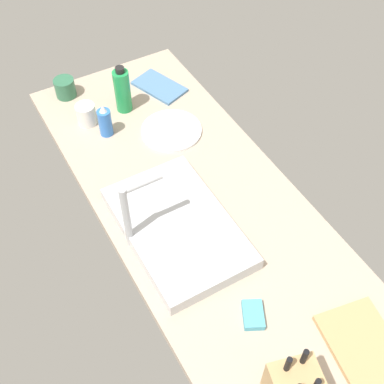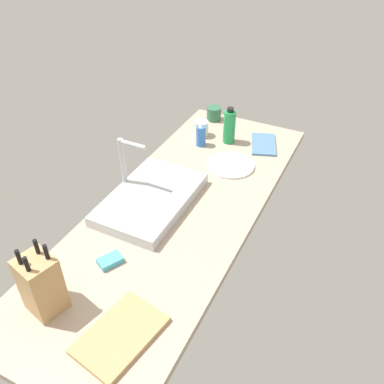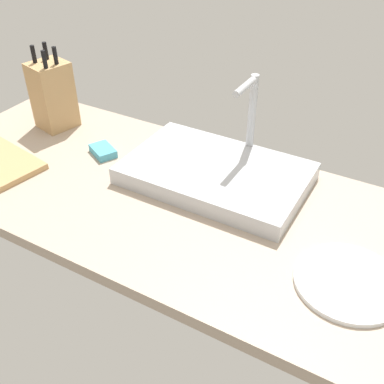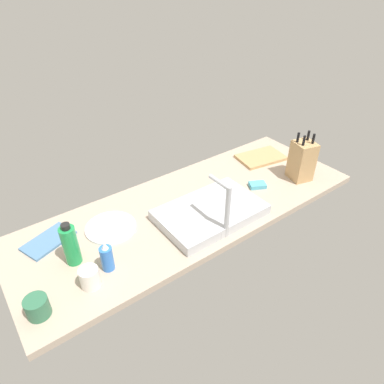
{
  "view_description": "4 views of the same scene",
  "coord_description": "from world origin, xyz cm",
  "px_view_note": "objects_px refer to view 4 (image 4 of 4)",
  "views": [
    {
      "loc": [
        -89.61,
        57.09,
        141.67
      ],
      "look_at": [
        4.38,
        3.45,
        11.81
      ],
      "focal_mm": 47.05,
      "sensor_mm": 36.0,
      "label": 1
    },
    {
      "loc": [
        -124.63,
        -68.44,
        123.16
      ],
      "look_at": [
        4.99,
        -4.36,
        10.8
      ],
      "focal_mm": 38.86,
      "sensor_mm": 36.0,
      "label": 2
    },
    {
      "loc": [
        45.92,
        -85.91,
        79.77
      ],
      "look_at": [
        -1.44,
        -2.77,
        9.61
      ],
      "focal_mm": 42.54,
      "sensor_mm": 36.0,
      "label": 3
    },
    {
      "loc": [
        85.55,
        115.76,
        112.72
      ],
      "look_at": [
        -2.62,
        -2.74,
        9.52
      ],
      "focal_mm": 32.36,
      "sensor_mm": 36.0,
      "label": 4
    }
  ],
  "objects_px": {
    "knife_block": "(302,161)",
    "soap_bottle": "(107,258)",
    "faucet": "(225,207)",
    "dinner_plate": "(111,227)",
    "cutting_board": "(261,157)",
    "sink_basin": "(210,212)",
    "ceramic_cup": "(37,307)",
    "coffee_mug": "(90,278)",
    "dish_towel": "(49,241)",
    "water_bottle": "(70,245)",
    "dish_sponge": "(257,185)"
  },
  "relations": [
    {
      "from": "knife_block",
      "to": "soap_bottle",
      "type": "bearing_deg",
      "value": 13.82
    },
    {
      "from": "faucet",
      "to": "dinner_plate",
      "type": "height_order",
      "value": "faucet"
    },
    {
      "from": "cutting_board",
      "to": "sink_basin",
      "type": "bearing_deg",
      "value": 22.54
    },
    {
      "from": "faucet",
      "to": "ceramic_cup",
      "type": "distance_m",
      "value": 0.84
    },
    {
      "from": "knife_block",
      "to": "cutting_board",
      "type": "xyz_separation_m",
      "value": [
        0.01,
        -0.29,
        -0.11
      ]
    },
    {
      "from": "dinner_plate",
      "to": "coffee_mug",
      "type": "bearing_deg",
      "value": 51.53
    },
    {
      "from": "faucet",
      "to": "dish_towel",
      "type": "height_order",
      "value": "faucet"
    },
    {
      "from": "knife_block",
      "to": "dinner_plate",
      "type": "bearing_deg",
      "value": 1.96
    },
    {
      "from": "sink_basin",
      "to": "coffee_mug",
      "type": "bearing_deg",
      "value": 4.93
    },
    {
      "from": "faucet",
      "to": "knife_block",
      "type": "relative_size",
      "value": 0.98
    },
    {
      "from": "sink_basin",
      "to": "soap_bottle",
      "type": "distance_m",
      "value": 0.56
    },
    {
      "from": "soap_bottle",
      "to": "water_bottle",
      "type": "relative_size",
      "value": 0.69
    },
    {
      "from": "soap_bottle",
      "to": "dish_sponge",
      "type": "height_order",
      "value": "soap_bottle"
    },
    {
      "from": "water_bottle",
      "to": "dinner_plate",
      "type": "height_order",
      "value": "water_bottle"
    },
    {
      "from": "sink_basin",
      "to": "knife_block",
      "type": "relative_size",
      "value": 1.82
    },
    {
      "from": "dish_towel",
      "to": "ceramic_cup",
      "type": "xyz_separation_m",
      "value": [
        0.15,
        0.37,
        0.03
      ]
    },
    {
      "from": "faucet",
      "to": "dinner_plate",
      "type": "bearing_deg",
      "value": -41.27
    },
    {
      "from": "soap_bottle",
      "to": "faucet",
      "type": "bearing_deg",
      "value": 166.22
    },
    {
      "from": "dinner_plate",
      "to": "ceramic_cup",
      "type": "relative_size",
      "value": 2.81
    },
    {
      "from": "sink_basin",
      "to": "dish_towel",
      "type": "height_order",
      "value": "sink_basin"
    },
    {
      "from": "coffee_mug",
      "to": "ceramic_cup",
      "type": "height_order",
      "value": "coffee_mug"
    },
    {
      "from": "sink_basin",
      "to": "soap_bottle",
      "type": "height_order",
      "value": "soap_bottle"
    },
    {
      "from": "sink_basin",
      "to": "coffee_mug",
      "type": "xyz_separation_m",
      "value": [
        0.65,
        0.06,
        0.02
      ]
    },
    {
      "from": "sink_basin",
      "to": "knife_block",
      "type": "bearing_deg",
      "value": 177.27
    },
    {
      "from": "faucet",
      "to": "dish_towel",
      "type": "distance_m",
      "value": 0.82
    },
    {
      "from": "dish_sponge",
      "to": "water_bottle",
      "type": "bearing_deg",
      "value": -3.5
    },
    {
      "from": "cutting_board",
      "to": "dish_sponge",
      "type": "relative_size",
      "value": 3.21
    },
    {
      "from": "coffee_mug",
      "to": "faucet",
      "type": "bearing_deg",
      "value": 172.06
    },
    {
      "from": "water_bottle",
      "to": "coffee_mug",
      "type": "relative_size",
      "value": 2.34
    },
    {
      "from": "faucet",
      "to": "coffee_mug",
      "type": "xyz_separation_m",
      "value": [
        0.62,
        -0.09,
        -0.12
      ]
    },
    {
      "from": "sink_basin",
      "to": "dish_sponge",
      "type": "bearing_deg",
      "value": -173.13
    },
    {
      "from": "dish_sponge",
      "to": "knife_block",
      "type": "bearing_deg",
      "value": 163.78
    },
    {
      "from": "sink_basin",
      "to": "coffee_mug",
      "type": "relative_size",
      "value": 5.88
    },
    {
      "from": "coffee_mug",
      "to": "sink_basin",
      "type": "bearing_deg",
      "value": -175.07
    },
    {
      "from": "water_bottle",
      "to": "dish_towel",
      "type": "relative_size",
      "value": 0.92
    },
    {
      "from": "soap_bottle",
      "to": "dinner_plate",
      "type": "distance_m",
      "value": 0.26
    },
    {
      "from": "faucet",
      "to": "water_bottle",
      "type": "bearing_deg",
      "value": -22.03
    },
    {
      "from": "knife_block",
      "to": "coffee_mug",
      "type": "relative_size",
      "value": 3.22
    },
    {
      "from": "faucet",
      "to": "knife_block",
      "type": "distance_m",
      "value": 0.69
    },
    {
      "from": "ceramic_cup",
      "to": "cutting_board",
      "type": "bearing_deg",
      "value": -167.46
    },
    {
      "from": "coffee_mug",
      "to": "water_bottle",
      "type": "bearing_deg",
      "value": -88.37
    },
    {
      "from": "cutting_board",
      "to": "dish_towel",
      "type": "distance_m",
      "value": 1.34
    },
    {
      "from": "coffee_mug",
      "to": "ceramic_cup",
      "type": "relative_size",
      "value": 1.03
    },
    {
      "from": "dinner_plate",
      "to": "dish_sponge",
      "type": "relative_size",
      "value": 2.67
    },
    {
      "from": "dish_towel",
      "to": "ceramic_cup",
      "type": "height_order",
      "value": "ceramic_cup"
    },
    {
      "from": "dish_towel",
      "to": "soap_bottle",
      "type": "bearing_deg",
      "value": 115.72
    },
    {
      "from": "sink_basin",
      "to": "coffee_mug",
      "type": "height_order",
      "value": "coffee_mug"
    },
    {
      "from": "knife_block",
      "to": "dish_towel",
      "type": "xyz_separation_m",
      "value": [
        1.35,
        -0.33,
        -0.11
      ]
    },
    {
      "from": "cutting_board",
      "to": "dish_sponge",
      "type": "xyz_separation_m",
      "value": [
        0.25,
        0.22,
        0.0
      ]
    },
    {
      "from": "sink_basin",
      "to": "dish_sponge",
      "type": "relative_size",
      "value": 5.75
    }
  ]
}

